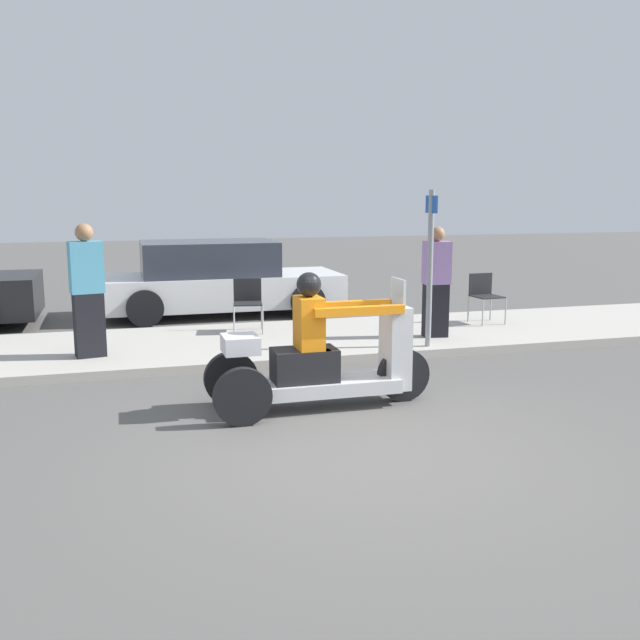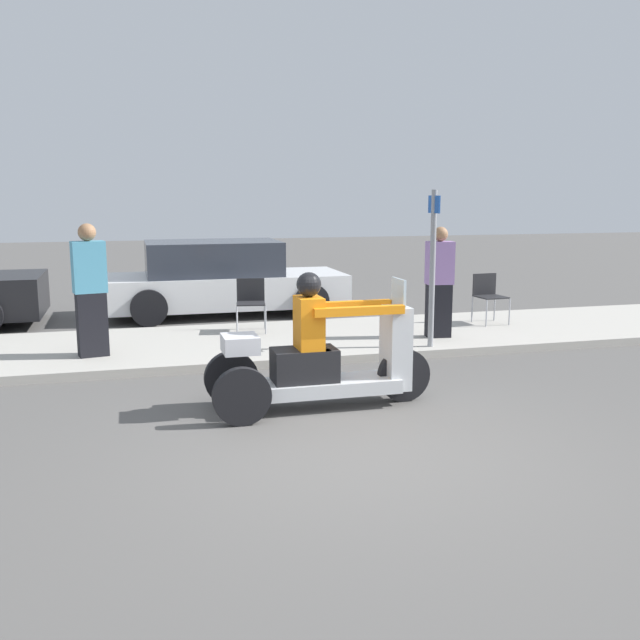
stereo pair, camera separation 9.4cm
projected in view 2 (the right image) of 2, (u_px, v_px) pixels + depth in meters
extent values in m
plane|color=#565451|center=(357.00, 453.00, 6.32)|extent=(60.00, 60.00, 0.00)
cube|color=#B2ADA3|center=(262.00, 343.00, 10.68)|extent=(28.00, 2.80, 0.12)
cylinder|color=black|center=(404.00, 375.00, 7.86)|extent=(0.59, 0.10, 0.59)
cylinder|color=black|center=(242.00, 397.00, 7.03)|extent=(0.59, 0.10, 0.59)
cylinder|color=black|center=(231.00, 378.00, 7.73)|extent=(0.59, 0.10, 0.59)
cube|color=silver|center=(320.00, 386.00, 7.62)|extent=(1.70, 0.51, 0.15)
cube|color=black|center=(304.00, 365.00, 7.53)|extent=(0.68, 0.40, 0.35)
cube|color=silver|center=(396.00, 347.00, 7.77)|extent=(0.24, 0.40, 0.91)
cube|color=silver|center=(399.00, 292.00, 7.67)|extent=(0.03, 0.37, 0.30)
cube|color=silver|center=(240.00, 344.00, 7.31)|extent=(0.36, 0.40, 0.18)
cube|color=orange|center=(309.00, 323.00, 7.47)|extent=(0.26, 0.38, 0.55)
sphere|color=black|center=(309.00, 285.00, 7.39)|extent=(0.26, 0.26, 0.26)
cube|color=#726656|center=(324.00, 366.00, 7.46)|extent=(0.14, 0.14, 0.35)
cube|color=#726656|center=(318.00, 361.00, 7.69)|extent=(0.14, 0.14, 0.35)
cube|color=orange|center=(359.00, 311.00, 7.38)|extent=(0.98, 0.09, 0.09)
cube|color=orange|center=(348.00, 305.00, 7.76)|extent=(0.98, 0.09, 0.09)
cube|color=black|center=(438.00, 311.00, 10.76)|extent=(0.38, 0.28, 0.81)
cube|color=#9972B2|center=(440.00, 263.00, 10.63)|extent=(0.42, 0.29, 0.64)
sphere|color=#9E704C|center=(441.00, 234.00, 10.56)|extent=(0.22, 0.22, 0.22)
cube|color=black|center=(92.00, 324.00, 9.49)|extent=(0.42, 0.32, 0.86)
cube|color=#4C99B7|center=(89.00, 267.00, 9.36)|extent=(0.46, 0.33, 0.68)
sphere|color=#9E704C|center=(87.00, 232.00, 9.28)|extent=(0.23, 0.23, 0.23)
cylinder|color=#A5A8AD|center=(486.00, 313.00, 11.61)|extent=(0.02, 0.02, 0.44)
cylinder|color=#A5A8AD|center=(509.00, 312.00, 11.75)|extent=(0.02, 0.02, 0.44)
cylinder|color=#A5A8AD|center=(472.00, 309.00, 12.02)|extent=(0.02, 0.02, 0.44)
cylinder|color=#A5A8AD|center=(494.00, 308.00, 12.16)|extent=(0.02, 0.02, 0.44)
cube|color=#232326|center=(491.00, 297.00, 11.84)|extent=(0.47, 0.47, 0.02)
cube|color=#232326|center=(484.00, 285.00, 12.02)|extent=(0.44, 0.06, 0.38)
cylinder|color=#A5A8AD|center=(237.00, 321.00, 10.95)|extent=(0.02, 0.02, 0.44)
cylinder|color=#A5A8AD|center=(266.00, 320.00, 11.00)|extent=(0.02, 0.02, 0.44)
cylinder|color=#A5A8AD|center=(237.00, 316.00, 11.38)|extent=(0.02, 0.02, 0.44)
cylinder|color=#A5A8AD|center=(265.00, 315.00, 11.43)|extent=(0.02, 0.02, 0.44)
cube|color=#232326|center=(251.00, 303.00, 11.15)|extent=(0.50, 0.50, 0.02)
cube|color=#232326|center=(251.00, 290.00, 11.33)|extent=(0.44, 0.09, 0.38)
cylinder|color=black|center=(1.00, 300.00, 13.22)|extent=(0.64, 0.22, 0.64)
cube|color=silver|center=(226.00, 290.00, 13.48)|extent=(4.46, 1.77, 0.59)
cube|color=#2D333D|center=(213.00, 258.00, 13.32)|extent=(2.45, 1.59, 0.63)
cylinder|color=black|center=(311.00, 301.00, 13.04)|extent=(0.64, 0.22, 0.64)
cylinder|color=black|center=(290.00, 289.00, 14.72)|extent=(0.64, 0.22, 0.64)
cylinder|color=black|center=(149.00, 308.00, 12.29)|extent=(0.64, 0.22, 0.64)
cylinder|color=black|center=(146.00, 294.00, 13.97)|extent=(0.64, 0.22, 0.64)
cylinder|color=gray|center=(432.00, 269.00, 9.96)|extent=(0.08, 0.08, 2.20)
cube|color=#1E51AD|center=(434.00, 204.00, 9.80)|extent=(0.02, 0.36, 0.24)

